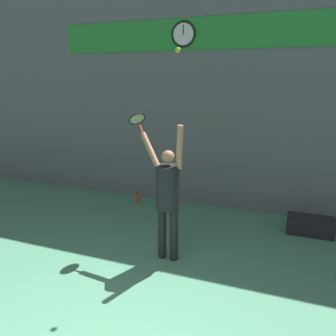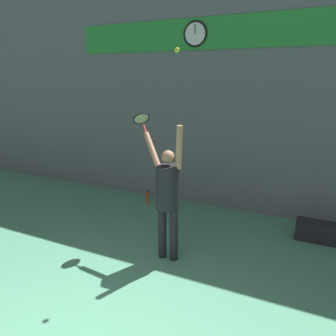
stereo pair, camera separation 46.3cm
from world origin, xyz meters
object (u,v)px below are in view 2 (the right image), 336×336
Objects in this scene: scoreboard_clock at (195,34)px; tennis_racket at (142,119)px; equipment_bag at (320,232)px; water_bottle at (147,197)px; tennis_player at (168,193)px; tennis_ball at (177,50)px.

scoreboard_clock reaches higher than tennis_racket.
equipment_bag is (2.94, 1.28, -2.02)m from tennis_racket.
scoreboard_clock is 1.72× the size of water_bottle.
equipment_bag reaches higher than water_bottle.
scoreboard_clock is 0.64× the size of equipment_bag.
tennis_player is 1.34m from tennis_racket.
tennis_racket is 0.43× the size of equipment_bag.
tennis_ball is 4.08m from water_bottle.
tennis_racket is at bearing -94.04° from scoreboard_clock.
tennis_player is at bearing -77.24° from scoreboard_clock.
water_bottle is 0.37× the size of equipment_bag.
tennis_racket is (-0.14, -2.03, -1.55)m from scoreboard_clock.
tennis_ball is (0.74, -2.55, -0.52)m from scoreboard_clock.
tennis_player is at bearing -53.12° from water_bottle.
water_bottle is at bearing 128.91° from tennis_ball.
tennis_ball is 0.23× the size of water_bottle.
tennis_player is at bearing 156.47° from tennis_ball.
water_bottle is 3.74m from equipment_bag.
tennis_ball is (0.88, -0.52, 1.04)m from tennis_racket.
equipment_bag is at bearing -4.12° from water_bottle.
tennis_racket is 2.69m from water_bottle.
scoreboard_clock is 3.75m from water_bottle.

